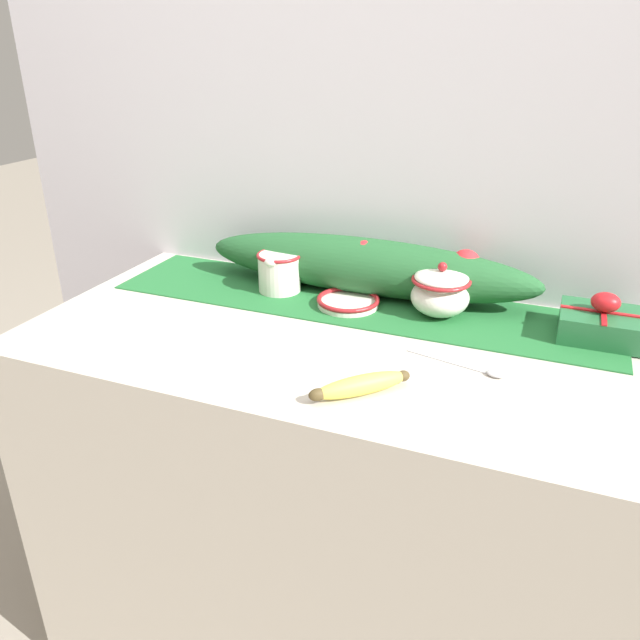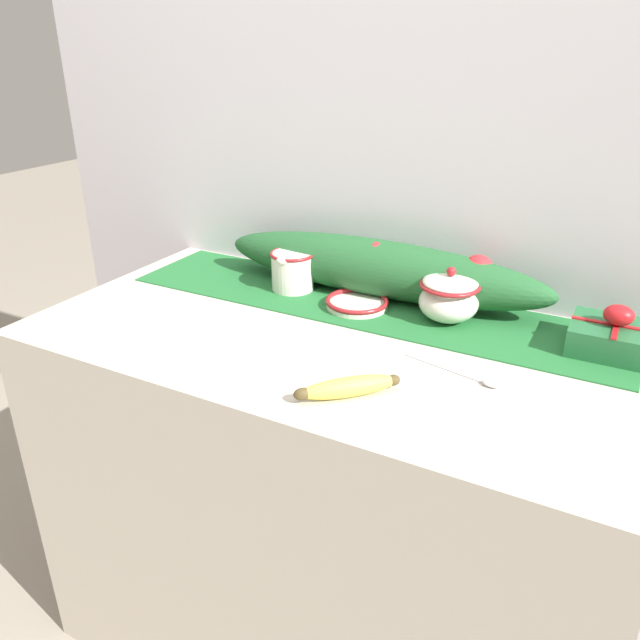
% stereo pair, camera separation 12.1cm
% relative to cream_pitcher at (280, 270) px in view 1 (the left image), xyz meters
% --- Properties ---
extents(ground_plane, '(12.00, 12.00, 0.00)m').
position_rel_cream_pitcher_xyz_m(ground_plane, '(0.19, -0.18, -0.93)').
color(ground_plane, gray).
extents(countertop, '(1.23, 0.63, 0.88)m').
position_rel_cream_pitcher_xyz_m(countertop, '(0.19, -0.18, -0.49)').
color(countertop, beige).
rests_on(countertop, ground_plane).
extents(back_wall, '(2.03, 0.04, 2.40)m').
position_rel_cream_pitcher_xyz_m(back_wall, '(0.19, 0.16, 0.27)').
color(back_wall, silver).
rests_on(back_wall, ground_plane).
extents(table_runner, '(1.14, 0.26, 0.00)m').
position_rel_cream_pitcher_xyz_m(table_runner, '(0.19, -0.00, -0.05)').
color(table_runner, '#236B33').
rests_on(table_runner, countertop).
extents(cream_pitcher, '(0.11, 0.12, 0.09)m').
position_rel_cream_pitcher_xyz_m(cream_pitcher, '(0.00, 0.00, 0.00)').
color(cream_pitcher, white).
rests_on(cream_pitcher, countertop).
extents(sugar_bowl, '(0.13, 0.13, 0.12)m').
position_rel_cream_pitcher_xyz_m(sugar_bowl, '(0.38, -0.00, 0.00)').
color(sugar_bowl, white).
rests_on(sugar_bowl, countertop).
extents(small_dish, '(0.14, 0.14, 0.02)m').
position_rel_cream_pitcher_xyz_m(small_dish, '(0.18, -0.03, -0.04)').
color(small_dish, white).
rests_on(small_dish, countertop).
extents(banana, '(0.15, 0.15, 0.04)m').
position_rel_cream_pitcher_xyz_m(banana, '(0.33, -0.37, -0.03)').
color(banana, '#DBCC4C').
rests_on(banana, countertop).
extents(spoon, '(0.19, 0.05, 0.01)m').
position_rel_cream_pitcher_xyz_m(spoon, '(0.51, -0.22, -0.05)').
color(spoon, silver).
rests_on(spoon, countertop).
extents(gift_box, '(0.16, 0.14, 0.10)m').
position_rel_cream_pitcher_xyz_m(gift_box, '(0.70, 0.01, -0.02)').
color(gift_box, '#236638').
rests_on(gift_box, countertop).
extents(poinsettia_garland, '(0.80, 0.14, 0.13)m').
position_rel_cream_pitcher_xyz_m(poinsettia_garland, '(0.19, 0.06, 0.02)').
color(poinsettia_garland, '#235B2D').
rests_on(poinsettia_garland, countertop).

